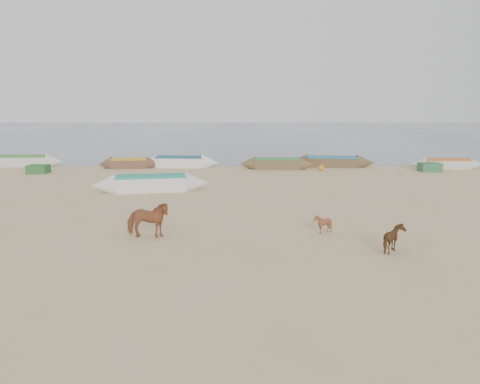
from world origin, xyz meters
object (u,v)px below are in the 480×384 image
at_px(cow_adult, 148,220).
at_px(near_canoe, 151,183).
at_px(calf_front, 323,224).
at_px(calf_right, 395,239).

bearing_deg(cow_adult, near_canoe, 10.10).
distance_m(calf_front, calf_right, 3.09).
height_order(cow_adult, near_canoe, cow_adult).
relative_size(calf_front, near_canoe, 0.11).
xyz_separation_m(calf_front, calf_right, (1.94, -2.41, 0.09)).
height_order(calf_right, near_canoe, near_canoe).
bearing_deg(calf_front, cow_adult, -70.50).
bearing_deg(near_canoe, cow_adult, -90.67).
xyz_separation_m(cow_adult, calf_front, (6.51, 0.58, -0.30)).
distance_m(calf_front, near_canoe, 12.30).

